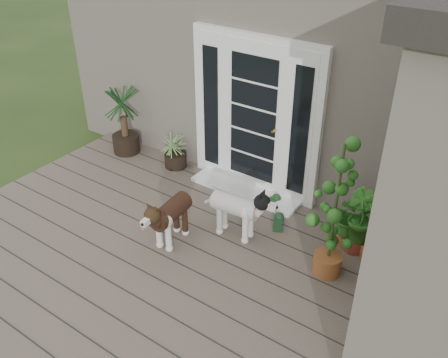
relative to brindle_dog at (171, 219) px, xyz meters
The scene contains 14 objects.
deck 0.79m from the brindle_dog, 61.01° to the right, with size 6.20×4.60×0.12m, color #6B5B4C.
house_main 3.82m from the brindle_dog, 84.72° to the left, with size 7.40×4.00×3.10m, color #665E54.
door_unit 1.77m from the brindle_dog, 85.09° to the left, with size 1.90×0.14×2.15m, color white.
door_step 1.43m from the brindle_dog, 84.39° to the left, with size 1.60×0.40×0.05m, color white.
brindle_dog is the anchor object (origin of this frame).
white_dog 0.76m from the brindle_dog, 43.49° to the left, with size 0.33×0.77×0.64m, color white, non-canonical shape.
spider_plant 1.78m from the brindle_dog, 128.59° to the left, with size 0.55×0.55×0.58m, color #88A063, non-canonical shape.
yucca 2.44m from the brindle_dog, 147.52° to the left, with size 0.80×0.80×1.15m, color black, non-canonical shape.
herb_a 2.08m from the brindle_dog, 33.05° to the left, with size 0.45×0.45×0.57m, color #174D16.
herb_b 2.16m from the brindle_dog, 30.79° to the left, with size 0.39×0.39×0.58m, color #255117.
herb_c 2.35m from the brindle_dog, 28.82° to the left, with size 0.33×0.33×0.51m, color #1A5E1D.
sapling 1.91m from the brindle_dog, 17.64° to the left, with size 0.49×0.49×1.67m, color #1A5B1A, non-canonical shape.
clog_left 1.36m from the brindle_dog, 47.62° to the left, with size 0.15×0.33×0.10m, color #143219, non-canonical shape.
clog_right 1.49m from the brindle_dog, 66.43° to the left, with size 0.15×0.32×0.10m, color #173A18, non-canonical shape.
Camera 1 is at (2.79, -2.40, 3.85)m, focal length 38.87 mm.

